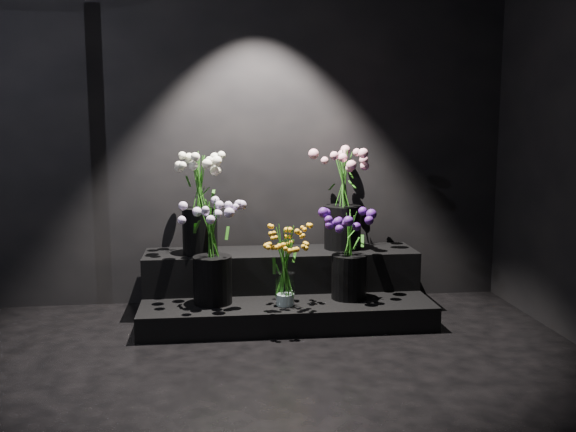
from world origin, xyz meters
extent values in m
plane|color=black|center=(0.00, 0.00, 0.00)|extent=(4.00, 4.00, 0.00)
plane|color=black|center=(0.00, 2.00, 1.40)|extent=(4.00, 0.00, 4.00)
plane|color=black|center=(0.00, -2.00, 1.40)|extent=(4.00, 0.00, 4.00)
cube|color=black|center=(0.28, 1.51, 0.08)|extent=(1.95, 0.87, 0.16)
cube|color=black|center=(0.28, 1.73, 0.30)|extent=(1.95, 0.43, 0.27)
cylinder|color=white|center=(0.25, 1.27, 0.27)|extent=(0.13, 0.13, 0.22)
cylinder|color=black|center=(-0.22, 1.37, 0.32)|extent=(0.25, 0.25, 0.32)
cylinder|color=black|center=(0.70, 1.39, 0.31)|extent=(0.24, 0.24, 0.30)
cylinder|color=black|center=(-0.30, 1.69, 0.60)|extent=(0.24, 0.24, 0.33)
cylinder|color=black|center=(0.73, 1.76, 0.59)|extent=(0.27, 0.27, 0.32)
camera|label=1|loc=(-0.20, -2.77, 1.37)|focal=40.00mm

